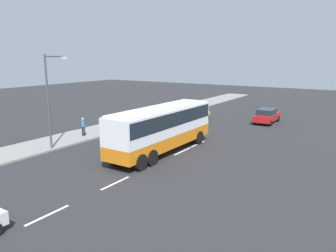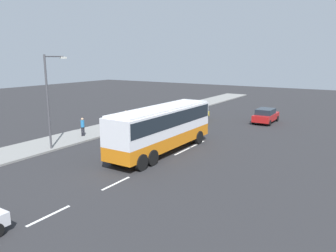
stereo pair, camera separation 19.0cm
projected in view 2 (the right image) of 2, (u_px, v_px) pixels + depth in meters
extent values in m
plane|color=#28282B|center=(159.00, 148.00, 26.38)|extent=(120.00, 120.00, 0.00)
cube|color=gray|center=(85.00, 134.00, 30.73)|extent=(80.00, 4.00, 0.15)
cube|color=white|center=(49.00, 216.00, 15.07)|extent=(2.40, 0.16, 0.01)
cube|color=white|center=(116.00, 183.00, 18.94)|extent=(2.40, 0.16, 0.01)
cube|color=white|center=(183.00, 151.00, 25.40)|extent=(2.40, 0.16, 0.01)
cube|color=white|center=(198.00, 144.00, 27.53)|extent=(2.40, 0.16, 0.01)
cube|color=orange|center=(162.00, 139.00, 24.93)|extent=(10.79, 2.56, 0.94)
cube|color=silver|center=(162.00, 121.00, 24.63)|extent=(10.79, 2.56, 1.90)
cube|color=black|center=(162.00, 118.00, 24.58)|extent=(10.58, 2.58, 1.05)
cube|color=black|center=(196.00, 110.00, 29.00)|extent=(0.15, 2.24, 1.52)
cube|color=silver|center=(162.00, 108.00, 24.43)|extent=(10.36, 2.40, 0.12)
cylinder|color=black|center=(175.00, 134.00, 28.75)|extent=(1.10, 0.31, 1.10)
cylinder|color=black|center=(199.00, 137.00, 27.51)|extent=(1.10, 0.31, 1.10)
cylinder|color=black|center=(126.00, 152.00, 23.19)|extent=(1.10, 0.31, 1.10)
cylinder|color=black|center=(152.00, 158.00, 21.95)|extent=(1.10, 0.31, 1.10)
cylinder|color=black|center=(114.00, 157.00, 22.21)|extent=(1.10, 0.31, 1.10)
cylinder|color=black|center=(141.00, 162.00, 20.97)|extent=(1.10, 0.31, 1.10)
cube|color=#B21919|center=(266.00, 117.00, 36.36)|extent=(4.39, 1.86, 0.70)
cube|color=#1E2833|center=(266.00, 111.00, 36.03)|extent=(2.42, 1.70, 0.60)
cylinder|color=black|center=(262.00, 117.00, 38.17)|extent=(0.64, 0.20, 0.64)
cylinder|color=black|center=(277.00, 119.00, 37.25)|extent=(0.64, 0.20, 0.64)
cylinder|color=black|center=(254.00, 121.00, 35.63)|extent=(0.64, 0.20, 0.64)
cylinder|color=black|center=(270.00, 123.00, 34.71)|extent=(0.64, 0.20, 0.64)
cube|color=gold|center=(194.00, 116.00, 37.42)|extent=(4.42, 1.91, 0.57)
cube|color=#1E2833|center=(193.00, 111.00, 36.97)|extent=(2.44, 1.74, 0.57)
cylinder|color=black|center=(193.00, 115.00, 39.22)|extent=(0.64, 0.21, 0.64)
cylinder|color=black|center=(207.00, 117.00, 38.32)|extent=(0.64, 0.21, 0.64)
cylinder|color=black|center=(181.00, 120.00, 36.63)|extent=(0.64, 0.21, 0.64)
cylinder|color=black|center=(195.00, 121.00, 35.74)|extent=(0.64, 0.21, 0.64)
cylinder|color=black|center=(82.00, 132.00, 29.61)|extent=(0.14, 0.14, 0.83)
cylinder|color=black|center=(84.00, 131.00, 29.68)|extent=(0.14, 0.14, 0.83)
cylinder|color=#2672B2|center=(83.00, 124.00, 29.49)|extent=(0.32, 0.32, 0.62)
sphere|color=tan|center=(82.00, 119.00, 29.41)|extent=(0.22, 0.22, 0.22)
cylinder|color=brown|center=(126.00, 122.00, 34.25)|extent=(0.14, 0.14, 0.79)
cylinder|color=brown|center=(126.00, 122.00, 34.09)|extent=(0.14, 0.14, 0.79)
cylinder|color=beige|center=(126.00, 115.00, 34.03)|extent=(0.32, 0.32, 0.60)
sphere|color=tan|center=(126.00, 111.00, 33.94)|extent=(0.21, 0.21, 0.21)
cylinder|color=#47474C|center=(48.00, 103.00, 24.95)|extent=(0.16, 0.16, 7.24)
cylinder|color=#47474C|center=(54.00, 56.00, 24.96)|extent=(1.76, 0.10, 0.10)
cube|color=silver|center=(63.00, 58.00, 25.71)|extent=(0.50, 0.24, 0.16)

